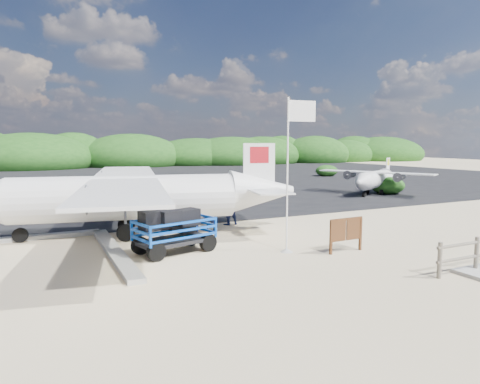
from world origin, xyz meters
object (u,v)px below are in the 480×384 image
(aircraft_large, at_px, (318,182))
(signboard, at_px, (346,252))
(flagpole, at_px, (286,252))
(crew_b, at_px, (228,206))
(crew_a, at_px, (210,212))
(baggage_cart, at_px, (175,253))
(crew_c, at_px, (194,212))

(aircraft_large, bearing_deg, signboard, 67.66)
(flagpole, relative_size, crew_b, 2.99)
(flagpole, height_order, crew_a, flagpole)
(baggage_cart, distance_m, aircraft_large, 27.20)
(baggage_cart, relative_size, crew_c, 1.63)
(flagpole, bearing_deg, aircraft_large, 51.53)
(signboard, height_order, crew_b, crew_b)
(crew_b, bearing_deg, crew_c, 25.49)
(crew_a, xyz_separation_m, crew_b, (1.21, 0.86, 0.07))
(signboard, distance_m, crew_a, 6.00)
(crew_a, distance_m, aircraft_large, 23.53)
(flagpole, bearing_deg, crew_b, 87.72)
(crew_a, height_order, crew_c, crew_c)
(crew_a, relative_size, aircraft_large, 0.10)
(signboard, xyz_separation_m, aircraft_large, (14.43, 21.28, 0.00))
(crew_a, height_order, crew_b, crew_b)
(crew_c, bearing_deg, signboard, 138.02)
(crew_b, height_order, crew_c, crew_b)
(crew_b, relative_size, aircraft_large, 0.11)
(signboard, height_order, aircraft_large, aircraft_large)
(crew_b, distance_m, aircraft_large, 22.06)
(crew_a, relative_size, crew_c, 0.93)
(crew_c, bearing_deg, crew_a, -157.42)
(signboard, bearing_deg, crew_a, 115.82)
(crew_c, bearing_deg, baggage_cart, 71.79)
(flagpole, relative_size, aircraft_large, 0.33)
(signboard, bearing_deg, baggage_cart, 152.75)
(aircraft_large, bearing_deg, baggage_cart, 55.63)
(aircraft_large, bearing_deg, crew_a, 54.76)
(baggage_cart, relative_size, crew_b, 1.60)
(signboard, height_order, crew_c, crew_c)
(baggage_cart, height_order, flagpole, flagpole)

